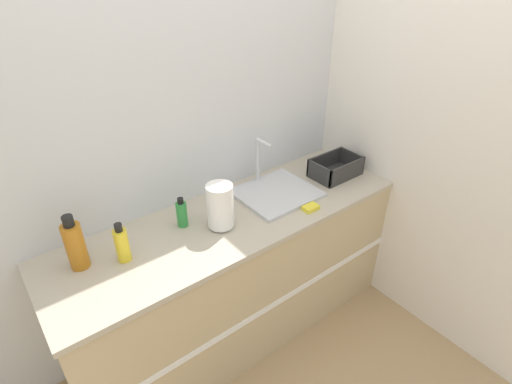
{
  "coord_description": "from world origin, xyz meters",
  "views": [
    {
      "loc": [
        -1.0,
        -1.19,
        2.12
      ],
      "look_at": [
        0.13,
        0.27,
        1.0
      ],
      "focal_mm": 28.0,
      "sensor_mm": 36.0,
      "label": 1
    }
  ],
  "objects_px": {
    "paper_towel_roll": "(220,206)",
    "dish_rack": "(335,169)",
    "bottle_yellow": "(122,244)",
    "sink": "(275,191)",
    "bottle_green": "(182,214)",
    "bottle_amber": "(75,245)"
  },
  "relations": [
    {
      "from": "sink",
      "to": "bottle_green",
      "type": "xyz_separation_m",
      "value": [
        -0.59,
        0.06,
        0.05
      ]
    },
    {
      "from": "paper_towel_roll",
      "to": "bottle_amber",
      "type": "bearing_deg",
      "value": 168.46
    },
    {
      "from": "sink",
      "to": "dish_rack",
      "type": "relative_size",
      "value": 1.42
    },
    {
      "from": "bottle_green",
      "to": "paper_towel_roll",
      "type": "bearing_deg",
      "value": -40.41
    },
    {
      "from": "bottle_green",
      "to": "bottle_yellow",
      "type": "bearing_deg",
      "value": -167.96
    },
    {
      "from": "bottle_green",
      "to": "bottle_yellow",
      "type": "relative_size",
      "value": 0.82
    },
    {
      "from": "paper_towel_roll",
      "to": "dish_rack",
      "type": "bearing_deg",
      "value": 0.94
    },
    {
      "from": "bottle_amber",
      "to": "bottle_yellow",
      "type": "distance_m",
      "value": 0.2
    },
    {
      "from": "bottle_yellow",
      "to": "bottle_green",
      "type": "bearing_deg",
      "value": 12.04
    },
    {
      "from": "paper_towel_roll",
      "to": "bottle_green",
      "type": "bearing_deg",
      "value": 139.59
    },
    {
      "from": "dish_rack",
      "to": "bottle_green",
      "type": "bearing_deg",
      "value": 173.6
    },
    {
      "from": "dish_rack",
      "to": "bottle_amber",
      "type": "xyz_separation_m",
      "value": [
        -1.56,
        0.12,
        0.08
      ]
    },
    {
      "from": "bottle_yellow",
      "to": "bottle_amber",
      "type": "bearing_deg",
      "value": 155.21
    },
    {
      "from": "sink",
      "to": "dish_rack",
      "type": "bearing_deg",
      "value": -7.51
    },
    {
      "from": "dish_rack",
      "to": "bottle_yellow",
      "type": "height_order",
      "value": "bottle_yellow"
    },
    {
      "from": "paper_towel_roll",
      "to": "bottle_yellow",
      "type": "xyz_separation_m",
      "value": [
        -0.5,
        0.06,
        -0.04
      ]
    },
    {
      "from": "bottle_green",
      "to": "bottle_amber",
      "type": "xyz_separation_m",
      "value": [
        -0.53,
        0.01,
        0.05
      ]
    },
    {
      "from": "paper_towel_roll",
      "to": "bottle_amber",
      "type": "height_order",
      "value": "bottle_amber"
    },
    {
      "from": "sink",
      "to": "dish_rack",
      "type": "xyz_separation_m",
      "value": [
        0.45,
        -0.06,
        0.02
      ]
    },
    {
      "from": "bottle_yellow",
      "to": "dish_rack",
      "type": "bearing_deg",
      "value": -1.75
    },
    {
      "from": "sink",
      "to": "bottle_yellow",
      "type": "height_order",
      "value": "sink"
    },
    {
      "from": "dish_rack",
      "to": "bottle_green",
      "type": "distance_m",
      "value": 1.05
    }
  ]
}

